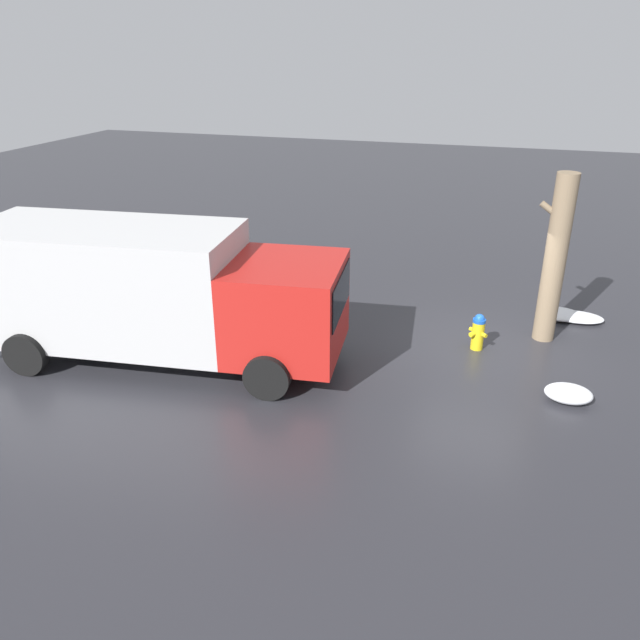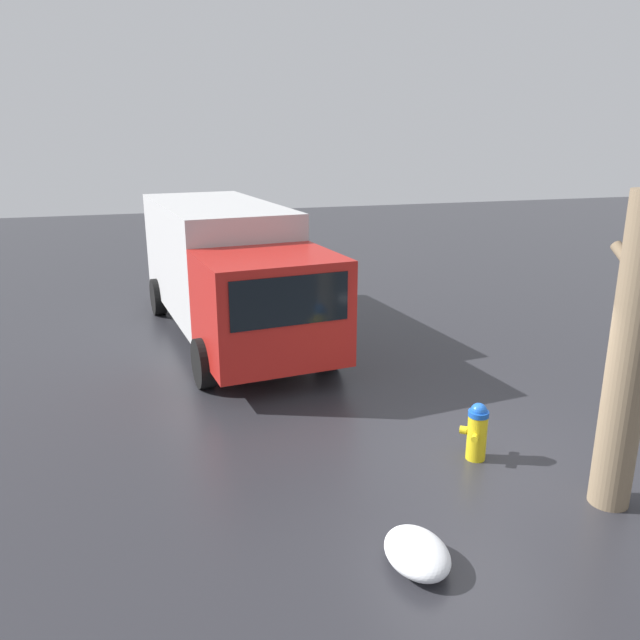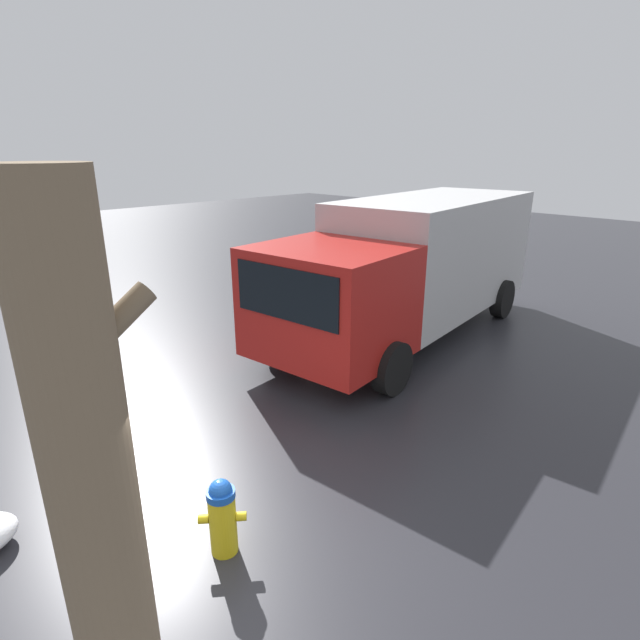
# 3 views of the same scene
# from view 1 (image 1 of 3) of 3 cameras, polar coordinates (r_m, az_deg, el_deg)

# --- Properties ---
(ground_plane) EXTENTS (60.00, 60.00, 0.00)m
(ground_plane) POSITION_cam_1_polar(r_m,az_deg,el_deg) (14.32, 14.09, -2.55)
(ground_plane) COLOR #28282D
(fire_hydrant) EXTENTS (0.42, 0.40, 0.83)m
(fire_hydrant) POSITION_cam_1_polar(r_m,az_deg,el_deg) (14.14, 14.25, -1.00)
(fire_hydrant) COLOR yellow
(fire_hydrant) RESTS_ON ground_plane
(tree_trunk) EXTENTS (0.72, 0.48, 3.79)m
(tree_trunk) POSITION_cam_1_polar(r_m,az_deg,el_deg) (14.60, 20.69, 5.22)
(tree_trunk) COLOR #7F6B51
(tree_trunk) RESTS_ON ground_plane
(delivery_truck) EXTENTS (7.86, 3.32, 2.84)m
(delivery_truck) POSITION_cam_1_polar(r_m,az_deg,el_deg) (13.38, -15.25, 2.72)
(delivery_truck) COLOR red
(delivery_truck) RESTS_ON ground_plane
(pedestrian) EXTENTS (0.34, 0.34, 1.57)m
(pedestrian) POSITION_cam_1_polar(r_m,az_deg,el_deg) (12.70, -7.53, -1.25)
(pedestrian) COLOR #23232D
(pedestrian) RESTS_ON ground_plane
(snow_pile_by_hydrant) EXTENTS (0.88, 0.65, 0.32)m
(snow_pile_by_hydrant) POSITION_cam_1_polar(r_m,az_deg,el_deg) (12.78, 21.77, -6.27)
(snow_pile_by_hydrant) COLOR white
(snow_pile_by_hydrant) RESTS_ON ground_plane
(snow_pile_curbside) EXTENTS (1.07, 0.81, 0.22)m
(snow_pile_curbside) POSITION_cam_1_polar(r_m,az_deg,el_deg) (16.45, 21.03, 0.51)
(snow_pile_curbside) COLOR white
(snow_pile_curbside) RESTS_ON ground_plane
(snow_pile_by_tree) EXTENTS (1.27, 0.71, 0.19)m
(snow_pile_by_tree) POSITION_cam_1_polar(r_m,az_deg,el_deg) (16.47, 22.39, 0.26)
(snow_pile_by_tree) COLOR white
(snow_pile_by_tree) RESTS_ON ground_plane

